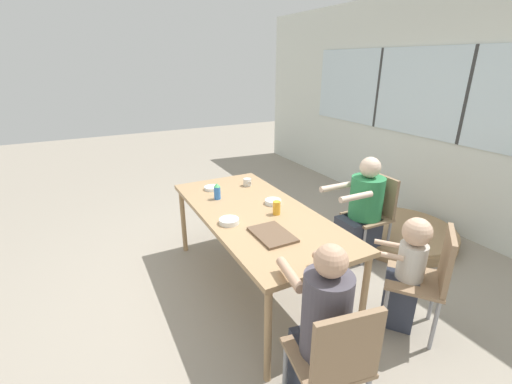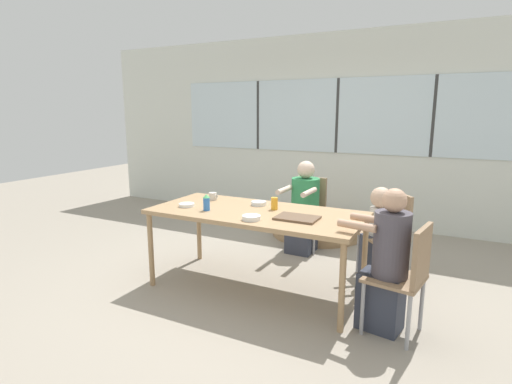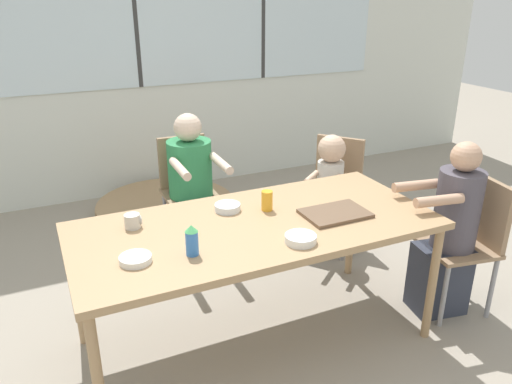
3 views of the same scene
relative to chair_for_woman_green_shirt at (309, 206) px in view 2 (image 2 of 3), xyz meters
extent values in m
plane|color=gray|center=(-0.03, -1.40, -0.52)|extent=(16.00, 16.00, 0.00)
cube|color=silver|center=(-0.03, 1.28, 0.88)|extent=(8.40, 0.06, 2.80)
cube|color=silver|center=(-0.03, 1.24, 1.09)|extent=(5.20, 0.02, 1.08)
cube|color=#333333|center=(-1.33, 1.24, 1.09)|extent=(0.04, 0.01, 1.08)
cube|color=#333333|center=(-0.03, 1.24, 1.09)|extent=(0.04, 0.01, 1.08)
cube|color=#333333|center=(1.27, 1.24, 1.09)|extent=(0.04, 0.01, 1.08)
cube|color=tan|center=(-0.03, -1.40, 0.22)|extent=(1.97, 0.90, 0.04)
cylinder|color=tan|center=(-0.97, -1.80, -0.16)|extent=(0.05, 0.05, 0.73)
cylinder|color=tan|center=(0.91, -1.80, -0.16)|extent=(0.05, 0.05, 0.73)
cylinder|color=tan|center=(-0.97, -1.00, -0.16)|extent=(0.05, 0.05, 0.73)
cylinder|color=tan|center=(0.91, -1.00, -0.16)|extent=(0.05, 0.05, 0.73)
cube|color=#937556|center=(0.00, -0.09, -0.08)|extent=(0.41, 0.41, 0.03)
cube|color=#937556|center=(0.00, 0.09, 0.14)|extent=(0.38, 0.04, 0.42)
cylinder|color=#99999E|center=(0.16, -0.27, -0.31)|extent=(0.03, 0.03, 0.43)
cylinder|color=#99999E|center=(-0.18, -0.26, -0.31)|extent=(0.03, 0.03, 0.43)
cylinder|color=#99999E|center=(0.17, 0.07, -0.31)|extent=(0.03, 0.03, 0.43)
cylinder|color=#99999E|center=(-0.17, 0.08, -0.31)|extent=(0.03, 0.03, 0.43)
cube|color=#937556|center=(1.26, -1.62, -0.08)|extent=(0.46, 0.46, 0.03)
cube|color=#937556|center=(1.43, -1.66, 0.14)|extent=(0.10, 0.38, 0.42)
cylinder|color=#99999E|center=(1.06, -1.76, -0.31)|extent=(0.03, 0.03, 0.43)
cylinder|color=#99999E|center=(1.12, -1.43, -0.31)|extent=(0.03, 0.03, 0.43)
cylinder|color=#99999E|center=(1.39, -1.82, -0.31)|extent=(0.03, 0.03, 0.43)
cylinder|color=#99999E|center=(1.45, -1.49, -0.31)|extent=(0.03, 0.03, 0.43)
cube|color=#937556|center=(0.99, -0.58, -0.08)|extent=(0.56, 0.56, 0.03)
cube|color=#937556|center=(1.13, -0.47, 0.14)|extent=(0.27, 0.32, 0.42)
cylinder|color=#99999E|center=(0.96, -0.82, -0.31)|extent=(0.03, 0.03, 0.43)
cylinder|color=#99999E|center=(0.75, -0.56, -0.31)|extent=(0.03, 0.03, 0.43)
cylinder|color=#99999E|center=(1.23, -0.61, -0.31)|extent=(0.03, 0.03, 0.43)
cylinder|color=#99999E|center=(1.02, -0.34, -0.31)|extent=(0.03, 0.03, 0.43)
cube|color=#333847|center=(0.00, -0.20, -0.30)|extent=(0.31, 0.41, 0.45)
cylinder|color=#2D844C|center=(0.00, -0.13, 0.15)|extent=(0.34, 0.34, 0.44)
sphere|color=beige|center=(0.00, -0.13, 0.47)|extent=(0.21, 0.21, 0.21)
cylinder|color=beige|center=(0.14, -0.42, 0.26)|extent=(0.07, 0.37, 0.06)
cylinder|color=beige|center=(-0.16, -0.41, 0.26)|extent=(0.07, 0.37, 0.06)
cube|color=#333847|center=(1.16, -1.61, -0.30)|extent=(0.36, 0.29, 0.45)
cylinder|color=#4C4751|center=(1.22, -1.62, 0.18)|extent=(0.27, 0.27, 0.50)
sphere|color=tan|center=(1.22, -1.62, 0.52)|extent=(0.18, 0.18, 0.18)
cylinder|color=tan|center=(0.97, -1.70, 0.31)|extent=(0.30, 0.11, 0.06)
cylinder|color=tan|center=(1.01, -1.46, 0.31)|extent=(0.30, 0.11, 0.06)
cube|color=#333847|center=(0.93, -0.63, -0.30)|extent=(0.30, 0.29, 0.45)
cylinder|color=beige|center=(0.96, -0.61, 0.07)|extent=(0.20, 0.20, 0.28)
sphere|color=#DBB293|center=(0.96, -0.61, 0.32)|extent=(0.21, 0.21, 0.21)
cylinder|color=#DBB293|center=(0.88, -0.79, 0.13)|extent=(0.20, 0.17, 0.04)
cylinder|color=#DBB293|center=(0.77, -0.64, 0.13)|extent=(0.20, 0.17, 0.04)
cube|color=brown|center=(0.41, -1.49, 0.25)|extent=(0.36, 0.25, 0.02)
cylinder|color=beige|center=(-0.65, -1.18, 0.28)|extent=(0.08, 0.08, 0.08)
torus|color=beige|center=(-0.61, -1.18, 0.28)|extent=(0.01, 0.06, 0.06)
cylinder|color=blue|center=(-0.45, -1.59, 0.31)|extent=(0.06, 0.06, 0.12)
cone|color=#4CB266|center=(-0.45, -1.59, 0.38)|extent=(0.06, 0.06, 0.03)
cylinder|color=gold|center=(0.10, -1.27, 0.30)|extent=(0.06, 0.06, 0.12)
cylinder|color=white|center=(0.08, -1.70, 0.26)|extent=(0.16, 0.16, 0.04)
cylinder|color=white|center=(-0.71, -1.55, 0.26)|extent=(0.15, 0.15, 0.03)
cylinder|color=silver|center=(-0.11, -1.18, 0.26)|extent=(0.15, 0.15, 0.04)
cylinder|color=tan|center=(-0.05, 0.53, -0.51)|extent=(1.24, 1.24, 0.03)
cylinder|color=tan|center=(-0.05, 0.53, -0.48)|extent=(1.25, 1.25, 0.03)
cylinder|color=tan|center=(-0.05, 0.53, -0.45)|extent=(1.24, 1.24, 0.03)
cylinder|color=tan|center=(-0.05, 0.53, -0.42)|extent=(1.25, 1.25, 0.03)
cylinder|color=tan|center=(-0.05, 0.53, -0.39)|extent=(1.24, 1.24, 0.03)
camera|label=1|loc=(2.36, -2.64, 1.46)|focal=24.00mm
camera|label=2|loc=(1.60, -4.61, 1.15)|focal=28.00mm
camera|label=3|loc=(-1.06, -3.61, 1.41)|focal=35.00mm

